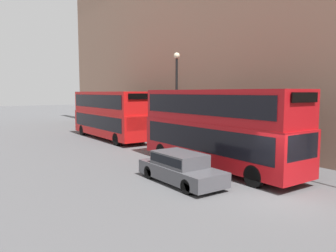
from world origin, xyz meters
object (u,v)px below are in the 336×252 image
bus_second_in_queue (109,113)px  pedestrian (241,148)px  car_dark_sedan (180,167)px  bus_leading (217,125)px

bus_second_in_queue → pedestrian: bearing=-77.2°
bus_second_in_queue → car_dark_sedan: size_ratio=2.32×
bus_leading → pedestrian: bearing=17.4°
bus_second_in_queue → bus_leading: bearing=-90.0°
bus_leading → pedestrian: bus_leading is taller
bus_leading → bus_second_in_queue: 13.82m
car_dark_sedan → pedestrian: (6.34, 2.15, -0.02)m
bus_second_in_queue → car_dark_sedan: 15.51m
bus_leading → car_dark_sedan: 3.97m
bus_second_in_queue → pedestrian: (2.94, -12.90, -1.61)m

